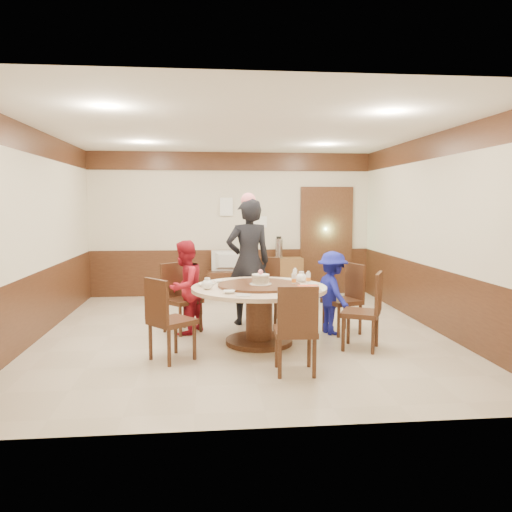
{
  "coord_description": "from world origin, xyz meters",
  "views": [
    {
      "loc": [
        -0.49,
        -6.84,
        1.81
      ],
      "look_at": [
        0.17,
        -0.14,
        1.1
      ],
      "focal_mm": 35.0,
      "sensor_mm": 36.0,
      "label": 1
    }
  ],
  "objects": [
    {
      "name": "notice_right",
      "position": [
        0.55,
        2.96,
        1.45
      ],
      "size": [
        0.3,
        0.0,
        0.22
      ],
      "primitive_type": "cube",
      "color": "white",
      "rests_on": "room"
    },
    {
      "name": "teapot_left",
      "position": [
        -0.49,
        -0.71,
        0.81
      ],
      "size": [
        0.17,
        0.15,
        0.13
      ],
      "primitive_type": "ellipsoid",
      "color": "white",
      "rests_on": "banquet_table"
    },
    {
      "name": "chair_4",
      "position": [
        0.44,
        -1.72,
        0.3
      ],
      "size": [
        0.46,
        0.47,
        0.97
      ],
      "rotation": [
        0.0,
        0.0,
        6.23
      ],
      "color": "#402214",
      "rests_on": "ground"
    },
    {
      "name": "banquet_table",
      "position": [
        0.17,
        -0.54,
        0.53
      ],
      "size": [
        1.73,
        1.73,
        0.78
      ],
      "color": "#402214",
      "rests_on": "ground"
    },
    {
      "name": "notice_left",
      "position": [
        -0.1,
        2.96,
        1.75
      ],
      "size": [
        0.25,
        0.0,
        0.35
      ],
      "primitive_type": "cube",
      "color": "white",
      "rests_on": "room"
    },
    {
      "name": "person_standing",
      "position": [
        0.13,
        0.55,
        0.94
      ],
      "size": [
        0.76,
        0.57,
        1.88
      ],
      "primitive_type": "imported",
      "rotation": [
        0.0,
        0.0,
        3.34
      ],
      "color": "black",
      "rests_on": "ground"
    },
    {
      "name": "tv_stand",
      "position": [
        -0.05,
        2.75,
        0.25
      ],
      "size": [
        0.85,
        0.45,
        0.5
      ],
      "primitive_type": "cube",
      "color": "#402214",
      "rests_on": "ground"
    },
    {
      "name": "saucer_far",
      "position": [
        0.62,
        -0.04,
        0.76
      ],
      "size": [
        0.18,
        0.18,
        0.01
      ],
      "primitive_type": "cylinder",
      "color": "white",
      "rests_on": "banquet_table"
    },
    {
      "name": "shrimp_platter",
      "position": [
        0.74,
        -0.93,
        0.78
      ],
      "size": [
        0.3,
        0.2,
        0.06
      ],
      "color": "white",
      "rests_on": "banquet_table"
    },
    {
      "name": "chair_3",
      "position": [
        -0.92,
        -1.14,
        0.3
      ],
      "size": [
        0.62,
        0.62,
        0.97
      ],
      "rotation": [
        0.0,
        0.0,
        5.41
      ],
      "color": "#402214",
      "rests_on": "ground"
    },
    {
      "name": "room",
      "position": [
        0.01,
        0.01,
        1.08
      ],
      "size": [
        6.0,
        6.04,
        2.84
      ],
      "color": "beige",
      "rests_on": "ground"
    },
    {
      "name": "bowl_2",
      "position": [
        -0.23,
        -1.02,
        0.77
      ],
      "size": [
        0.14,
        0.14,
        0.04
      ],
      "primitive_type": "imported",
      "color": "white",
      "rests_on": "banquet_table"
    },
    {
      "name": "chair_1",
      "position": [
        0.4,
        0.7,
        0.3
      ],
      "size": [
        0.54,
        0.54,
        0.97
      ],
      "rotation": [
        0.0,
        0.0,
        2.89
      ],
      "color": "#402214",
      "rests_on": "ground"
    },
    {
      "name": "person_blue",
      "position": [
        1.24,
        -0.16,
        0.58
      ],
      "size": [
        0.6,
        0.83,
        1.15
      ],
      "primitive_type": "imported",
      "rotation": [
        0.0,
        0.0,
        1.83
      ],
      "color": "#171C94",
      "rests_on": "ground"
    },
    {
      "name": "thermos",
      "position": [
        0.91,
        2.78,
        0.94
      ],
      "size": [
        0.15,
        0.15,
        0.38
      ],
      "primitive_type": "cylinder",
      "color": "silver",
      "rests_on": "side_cabinet"
    },
    {
      "name": "bowl_3",
      "position": [
        0.86,
        -0.66,
        0.77
      ],
      "size": [
        0.15,
        0.15,
        0.05
      ],
      "primitive_type": "imported",
      "color": "white",
      "rests_on": "banquet_table"
    },
    {
      "name": "bowl_5",
      "position": [
        0.29,
        0.05,
        0.77
      ],
      "size": [
        0.14,
        0.14,
        0.04
      ],
      "primitive_type": "imported",
      "color": "white",
      "rests_on": "banquet_table"
    },
    {
      "name": "side_cabinet",
      "position": [
        0.97,
        2.78,
        0.38
      ],
      "size": [
        0.8,
        0.4,
        0.75
      ],
      "primitive_type": "cube",
      "color": "brown",
      "rests_on": "ground"
    },
    {
      "name": "bottle_0",
      "position": [
        0.63,
        -0.55,
        0.83
      ],
      "size": [
        0.06,
        0.06,
        0.16
      ],
      "primitive_type": "cylinder",
      "color": "white",
      "rests_on": "banquet_table"
    },
    {
      "name": "bowl_4",
      "position": [
        -0.53,
        -0.47,
        0.77
      ],
      "size": [
        0.16,
        0.16,
        0.04
      ],
      "primitive_type": "imported",
      "color": "white",
      "rests_on": "banquet_table"
    },
    {
      "name": "bowl_1",
      "position": [
        0.56,
        -1.08,
        0.77
      ],
      "size": [
        0.12,
        0.12,
        0.04
      ],
      "primitive_type": "imported",
      "color": "white",
      "rests_on": "banquet_table"
    },
    {
      "name": "chair_0",
      "position": [
        1.41,
        -0.13,
        0.3
      ],
      "size": [
        0.57,
        0.56,
        0.97
      ],
      "rotation": [
        0.0,
        0.0,
        1.92
      ],
      "color": "#402214",
      "rests_on": "ground"
    },
    {
      "name": "chair_5",
      "position": [
        1.43,
        -0.92,
        0.3
      ],
      "size": [
        0.59,
        0.59,
        0.97
      ],
      "rotation": [
        0.0,
        0.0,
        7.4
      ],
      "color": "#402214",
      "rests_on": "ground"
    },
    {
      "name": "saucer_near",
      "position": [
        -0.08,
        -1.19,
        0.76
      ],
      "size": [
        0.18,
        0.18,
        0.01
      ],
      "primitive_type": "cylinder",
      "color": "white",
      "rests_on": "banquet_table"
    },
    {
      "name": "chair_2",
      "position": [
        -0.86,
        0.15,
        0.3
      ],
      "size": [
        0.62,
        0.62,
        0.97
      ],
      "rotation": [
        0.0,
        0.0,
        3.85
      ],
      "color": "#402214",
      "rests_on": "ground"
    },
    {
      "name": "television",
      "position": [
        -0.05,
        2.75,
        0.7
      ],
      "size": [
        0.71,
        0.15,
        0.4
      ],
      "primitive_type": "imported",
      "rotation": [
        0.0,
        0.0,
        3.05
      ],
      "color": "gray",
      "rests_on": "tv_stand"
    },
    {
      "name": "bowl_0",
      "position": [
        -0.34,
        -0.17,
        0.77
      ],
      "size": [
        0.14,
        0.14,
        0.03
      ],
      "primitive_type": "imported",
      "color": "white",
      "rests_on": "banquet_table"
    },
    {
      "name": "bottle_2",
      "position": [
        0.71,
        -0.14,
        0.83
      ],
      "size": [
        0.06,
        0.06,
        0.16
      ],
      "primitive_type": "cylinder",
      "color": "white",
      "rests_on": "banquet_table"
    },
    {
      "name": "birthday_cake",
      "position": [
        0.19,
        -0.57,
        0.85
      ],
      "size": [
        0.28,
        0.28,
        0.19
      ],
      "color": "white",
      "rests_on": "banquet_table"
    },
    {
      "name": "person_red",
      "position": [
        -0.8,
        0.06,
        0.65
      ],
      "size": [
        0.74,
        0.79,
        1.3
      ],
      "primitive_type": "imported",
      "rotation": [
        0.0,
        0.0,
        4.21
      ],
      "color": "#A51625",
      "rests_on": "ground"
    },
    {
      "name": "bottle_1",
      "position": [
        0.83,
        -0.46,
        0.83
      ],
      "size": [
        0.06,
        0.06,
        0.16
      ],
      "primitive_type": "cylinder",
      "color": "white",
      "rests_on": "banquet_table"
    },
    {
      "name": "teapot_right",
      "position": [
        0.78,
        -0.25,
        0.81
      ],
      "size": [
        0.17,
        0.15,
        0.13
      ],
      "primitive_type": "ellipsoid",
      "color": "white",
      "rests_on": "banquet_table"
    }
  ]
}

